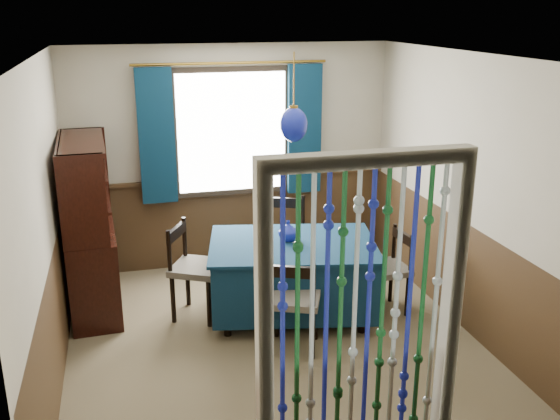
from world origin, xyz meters
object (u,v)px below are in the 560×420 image
object	(u,v)px
vase_table	(288,231)
vase_sideboard	(95,210)
pendant_lamp	(294,124)
chair_right	(389,269)
sideboard	(91,251)
chair_near	(294,301)
chair_left	(194,268)
chair_far	(283,239)
dining_table	(293,273)
bowl_shelf	(91,198)

from	to	relation	value
vase_table	vase_sideboard	bearing A→B (deg)	154.62
pendant_lamp	vase_sideboard	distance (m)	2.23
chair_right	sideboard	bearing A→B (deg)	69.12
chair_near	sideboard	xyz separation A→B (m)	(-1.70, 1.31, 0.12)
chair_near	chair_left	distance (m)	1.14
chair_far	chair_left	bearing A→B (deg)	47.59
sideboard	pendant_lamp	xyz separation A→B (m)	(1.86, -0.68, 1.28)
dining_table	chair_near	world-z (taller)	chair_near
pendant_lamp	chair_far	bearing A→B (deg)	82.19
dining_table	chair_right	xyz separation A→B (m)	(0.93, -0.14, 0.01)
dining_table	vase_table	distance (m)	0.41
pendant_lamp	vase_table	bearing A→B (deg)	107.42
chair_near	vase_table	distance (m)	0.81
chair_left	vase_table	world-z (taller)	same
chair_left	sideboard	size ratio (longest dim) A/B	0.55
chair_far	pendant_lamp	bearing A→B (deg)	103.41
dining_table	pendant_lamp	size ratio (longest dim) A/B	2.23
chair_near	vase_table	world-z (taller)	vase_table
sideboard	vase_sideboard	bearing A→B (deg)	73.48
dining_table	vase_sideboard	bearing A→B (deg)	164.57
bowl_shelf	pendant_lamp	bearing A→B (deg)	-15.36
vase_table	bowl_shelf	distance (m)	1.86
dining_table	chair_left	xyz separation A→B (m)	(-0.91, 0.23, 0.06)
pendant_lamp	vase_sideboard	xyz separation A→B (m)	(-1.80, 0.92, -0.94)
sideboard	pendant_lamp	bearing A→B (deg)	-22.61
chair_right	vase_table	xyz separation A→B (m)	(-0.95, 0.22, 0.39)
vase_table	chair_left	bearing A→B (deg)	170.20
sideboard	bowl_shelf	world-z (taller)	sideboard
chair_left	sideboard	world-z (taller)	sideboard
chair_left	vase_table	distance (m)	0.97
sideboard	chair_left	bearing A→B (deg)	-27.88
dining_table	chair_left	distance (m)	0.94
chair_left	vase_sideboard	world-z (taller)	vase_sideboard
vase_sideboard	pendant_lamp	bearing A→B (deg)	-27.09
vase_table	vase_sideboard	distance (m)	1.97
chair_left	bowl_shelf	size ratio (longest dim) A/B	4.88
chair_near	vase_sideboard	bearing A→B (deg)	158.92
chair_far	bowl_shelf	distance (m)	2.03
chair_left	chair_near	bearing A→B (deg)	69.00
chair_near	vase_table	size ratio (longest dim) A/B	4.92
chair_near	vase_sideboard	xyz separation A→B (m)	(-1.64, 1.55, 0.46)
chair_near	bowl_shelf	distance (m)	2.11
chair_far	chair_right	world-z (taller)	chair_far
chair_right	pendant_lamp	bearing A→B (deg)	76.82
pendant_lamp	chair_right	bearing A→B (deg)	-8.74
chair_near	pendant_lamp	distance (m)	1.55
dining_table	chair_far	xyz separation A→B (m)	(0.10, 0.74, 0.07)
sideboard	vase_sideboard	world-z (taller)	sideboard
chair_near	vase_sideboard	world-z (taller)	vase_sideboard
chair_far	pendant_lamp	distance (m)	1.56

